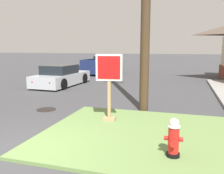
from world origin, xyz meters
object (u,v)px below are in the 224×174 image
object	(u,v)px
manhole_cover	(46,109)
parked_sedan_silver	(61,77)
stop_sign	(109,88)
fire_hydrant	(174,139)
pickup_truck_navy	(102,66)

from	to	relation	value
manhole_cover	parked_sedan_silver	xyz separation A→B (m)	(-2.23, 5.31, 0.53)
manhole_cover	parked_sedan_silver	bearing A→B (deg)	112.76
manhole_cover	stop_sign	bearing A→B (deg)	-16.86
fire_hydrant	manhole_cover	distance (m)	5.48
stop_sign	manhole_cover	bearing A→B (deg)	163.14
manhole_cover	parked_sedan_silver	distance (m)	5.79
stop_sign	pickup_truck_navy	distance (m)	14.34
fire_hydrant	parked_sedan_silver	xyz separation A→B (m)	(-6.92, 8.12, 0.08)
fire_hydrant	parked_sedan_silver	bearing A→B (deg)	130.43
fire_hydrant	manhole_cover	bearing A→B (deg)	149.08
fire_hydrant	pickup_truck_navy	world-z (taller)	pickup_truck_navy
fire_hydrant	parked_sedan_silver	world-z (taller)	parked_sedan_silver
stop_sign	pickup_truck_navy	bearing A→B (deg)	109.86
pickup_truck_navy	stop_sign	bearing A→B (deg)	-70.14
stop_sign	pickup_truck_navy	size ratio (longest dim) A/B	0.38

